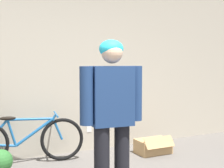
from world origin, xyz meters
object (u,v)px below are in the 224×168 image
at_px(bicycle, 25,140).
at_px(cardboard_box, 153,146).
at_px(potted_plant, 1,165).
at_px(person, 112,109).

bearing_deg(bicycle, cardboard_box, -1.15).
distance_m(cardboard_box, potted_plant, 2.28).
bearing_deg(cardboard_box, potted_plant, -173.35).
xyz_separation_m(person, bicycle, (-0.56, 1.59, -0.61)).
xyz_separation_m(bicycle, potted_plant, (-0.39, -0.63, -0.10)).
distance_m(person, cardboard_box, 1.98).
xyz_separation_m(person, cardboard_box, (1.31, 1.23, -0.83)).
relative_size(bicycle, cardboard_box, 3.13).
distance_m(person, bicycle, 1.79).
bearing_deg(bicycle, potted_plant, -112.25).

